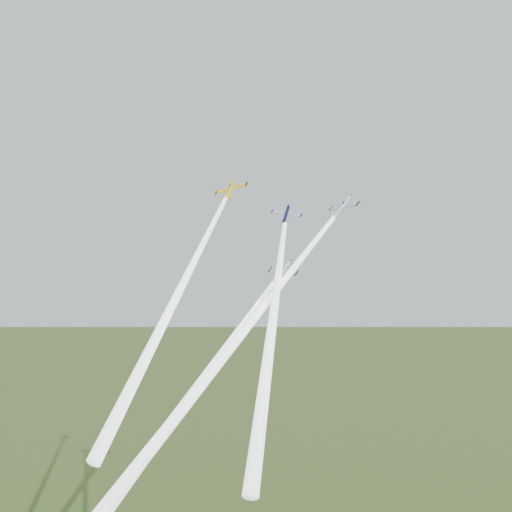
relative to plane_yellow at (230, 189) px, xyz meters
name	(u,v)px	position (x,y,z in m)	size (l,w,h in m)	color
plane_yellow	(230,189)	(0.00, 0.00, 0.00)	(8.42, 8.35, 1.32)	yellow
smoke_trail_yellow	(172,307)	(4.08, -25.87, -25.94)	(2.49, 2.49, 67.32)	white
plane_navy	(286,214)	(17.98, -5.28, -7.03)	(6.55, 6.50, 1.03)	#0B1034
smoke_trail_navy	(271,334)	(27.12, -26.61, -30.02)	(2.49, 2.49, 58.92)	white
plane_silver_right	(342,207)	(29.26, -1.83, -5.84)	(8.33, 8.26, 1.30)	silver
smoke_trail_silver_right	(225,356)	(18.46, -28.30, -34.15)	(2.49, 2.49, 74.07)	white
plane_silver_low	(281,273)	(20.22, -11.27, -19.32)	(7.98, 7.91, 1.25)	#B4BAC3
smoke_trail_silver_low	(182,407)	(13.43, -33.98, -42.80)	(2.49, 2.49, 60.32)	white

